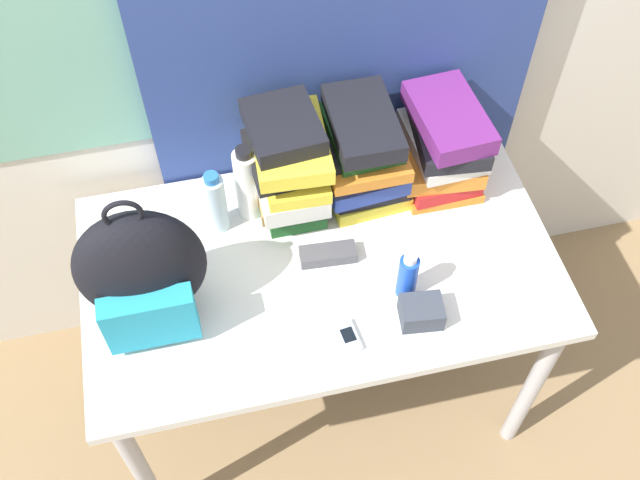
% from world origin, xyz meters
% --- Properties ---
extents(wall_back, '(6.00, 0.06, 2.50)m').
position_xyz_m(wall_back, '(-0.00, 0.82, 1.25)').
color(wall_back, silver).
rests_on(wall_back, ground_plane).
extents(curtain_blue, '(1.07, 0.04, 2.50)m').
position_xyz_m(curtain_blue, '(0.16, 0.76, 1.25)').
color(curtain_blue, navy).
rests_on(curtain_blue, ground_plane).
extents(desk, '(1.26, 0.73, 0.76)m').
position_xyz_m(desk, '(0.00, 0.37, 0.67)').
color(desk, silver).
rests_on(desk, ground_plane).
extents(backpack, '(0.31, 0.22, 0.43)m').
position_xyz_m(backpack, '(-0.44, 0.31, 0.94)').
color(backpack, black).
rests_on(backpack, desk).
extents(book_stack_left, '(0.23, 0.29, 0.32)m').
position_xyz_m(book_stack_left, '(-0.04, 0.58, 0.93)').
color(book_stack_left, '#1E5623').
rests_on(book_stack_left, desk).
extents(book_stack_center, '(0.25, 0.28, 0.31)m').
position_xyz_m(book_stack_center, '(0.16, 0.58, 0.91)').
color(book_stack_center, yellow).
rests_on(book_stack_center, desk).
extents(book_stack_right, '(0.24, 0.29, 0.27)m').
position_xyz_m(book_stack_right, '(0.39, 0.58, 0.90)').
color(book_stack_right, orange).
rests_on(book_stack_right, desk).
extents(water_bottle, '(0.06, 0.06, 0.21)m').
position_xyz_m(water_bottle, '(-0.24, 0.55, 0.86)').
color(water_bottle, silver).
rests_on(water_bottle, desk).
extents(sports_bottle, '(0.07, 0.07, 0.25)m').
position_xyz_m(sports_bottle, '(-0.15, 0.58, 0.88)').
color(sports_bottle, white).
rests_on(sports_bottle, desk).
extents(sunscreen_bottle, '(0.05, 0.05, 0.16)m').
position_xyz_m(sunscreen_bottle, '(0.19, 0.23, 0.84)').
color(sunscreen_bottle, blue).
rests_on(sunscreen_bottle, desk).
extents(cell_phone, '(0.05, 0.09, 0.02)m').
position_xyz_m(cell_phone, '(0.02, 0.13, 0.77)').
color(cell_phone, '#B7BCC6').
rests_on(cell_phone, desk).
extents(sunglasses_case, '(0.15, 0.07, 0.04)m').
position_xyz_m(sunglasses_case, '(0.02, 0.37, 0.78)').
color(sunglasses_case, '#47474C').
rests_on(sunglasses_case, desk).
extents(camera_pouch, '(0.11, 0.10, 0.06)m').
position_xyz_m(camera_pouch, '(0.21, 0.14, 0.79)').
color(camera_pouch, '#383D47').
rests_on(camera_pouch, desk).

